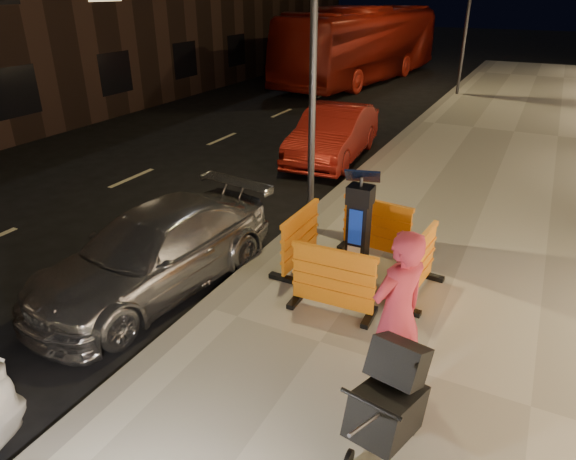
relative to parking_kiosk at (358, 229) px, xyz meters
The scene contains 15 objects.
ground_plane 2.54m from the parking_kiosk, 133.99° to the right, with size 120.00×120.00×0.00m, color black.
sidewalk 2.36m from the parking_kiosk, 50.69° to the right, with size 6.00×60.00×0.15m, color #9A978C.
kerb 2.52m from the parking_kiosk, 133.99° to the right, with size 0.30×60.00×0.15m, color slate.
parking_kiosk is the anchor object (origin of this frame).
barrier_front 1.02m from the parking_kiosk, 90.00° to the right, with size 1.22×0.50×0.95m, color orange.
barrier_back 1.02m from the parking_kiosk, 90.00° to the left, with size 1.22×0.50×0.95m, color orange.
barrier_kerbside 1.02m from the parking_kiosk, behind, with size 1.22×0.50×0.95m, color orange.
barrier_bldgside 1.02m from the parking_kiosk, ahead, with size 1.22×0.50×0.95m, color orange.
car_silver 3.23m from the parking_kiosk, 153.66° to the right, with size 1.72×4.24×1.23m, color #A6A6AB.
car_red 6.67m from the parking_kiosk, 115.18° to the left, with size 1.48×4.25×1.40m, color maroon.
bus_doubledecker 19.59m from the parking_kiosk, 109.12° to the left, with size 2.89×12.36×3.44m, color maroon.
man 2.34m from the parking_kiosk, 60.54° to the right, with size 0.71×0.46×1.94m, color #B12D41.
stroller 3.25m from the parking_kiosk, 65.30° to the right, with size 0.57×0.88×1.09m, color black.
street_lamp_mid 2.87m from the parking_kiosk, 136.17° to the left, with size 0.12×0.12×6.00m, color #3F3F44.
street_lamp_far 16.52m from the parking_kiosk, 94.81° to the left, with size 0.12×0.12×6.00m, color #3F3F44.
Camera 1 is at (3.77, -4.91, 4.25)m, focal length 32.00 mm.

